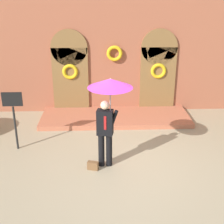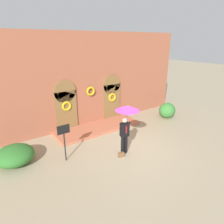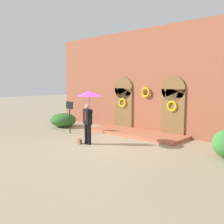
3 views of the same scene
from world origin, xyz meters
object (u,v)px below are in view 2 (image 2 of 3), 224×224
shrub_left (15,155)px  shrub_right (167,110)px  person_with_umbrella (127,115)px  sign_post (64,137)px  handbag (121,155)px

shrub_left → shrub_right: 9.77m
person_with_umbrella → shrub_left: 5.19m
person_with_umbrella → shrub_left: (-4.54, 2.01, -1.49)m
sign_post → shrub_right: bearing=7.0°
handbag → shrub_left: shrub_left is taller
sign_post → handbag: bearing=-28.8°
shrub_left → shrub_right: (9.77, -0.04, 0.10)m
person_with_umbrella → shrub_left: bearing=156.2°
person_with_umbrella → shrub_left: person_with_umbrella is taller
person_with_umbrella → shrub_right: (5.23, 1.97, -1.39)m
person_with_umbrella → shrub_left: size_ratio=1.44×
handbag → shrub_right: (5.65, 2.17, 0.41)m
shrub_left → shrub_right: bearing=-0.2°
person_with_umbrella → handbag: size_ratio=8.44×
handbag → shrub_right: size_ratio=0.24×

